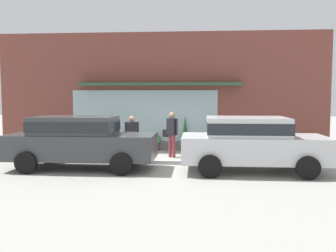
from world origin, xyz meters
TOP-DOWN VIEW (x-y plane):
  - ground_plane at (0.00, 0.00)m, footprint 60.00×60.00m
  - curb_strip at (0.00, -0.20)m, footprint 14.00×0.24m
  - storefront at (-0.01, 3.19)m, footprint 14.00×0.81m
  - fire_hydrant at (1.53, 0.89)m, footprint 0.44×0.41m
  - pedestrian_with_handbag at (0.61, 1.17)m, footprint 0.59×0.45m
  - pedestrian_passerby at (-0.78, 0.57)m, footprint 0.50×0.27m
  - parked_car_silver at (3.19, -1.28)m, footprint 4.31×2.11m
  - parked_car_dark_gray at (-2.13, -1.24)m, footprint 4.60×1.94m
  - potted_plant_low_front at (-4.58, 2.58)m, footprint 0.54×0.54m
  - potted_plant_window_left at (1.06, 2.87)m, footprint 0.30×0.30m
  - potted_plant_near_hydrant at (-0.17, 2.86)m, footprint 0.44×0.44m
  - potted_plant_corner_tall at (2.74, 2.81)m, footprint 0.40×0.40m
  - potted_plant_by_entrance at (4.35, 2.61)m, footprint 0.37×0.37m

SIDE VIEW (x-z plane):
  - ground_plane at x=0.00m, z-range 0.00..0.00m
  - curb_strip at x=0.00m, z-range 0.00..0.12m
  - potted_plant_by_entrance at x=4.35m, z-range 0.00..0.58m
  - potted_plant_low_front at x=-4.58m, z-range 0.02..0.70m
  - potted_plant_near_hydrant at x=-0.17m, z-range 0.04..0.72m
  - fire_hydrant at x=1.53m, z-range 0.00..0.84m
  - potted_plant_corner_tall at x=2.74m, z-range -0.02..1.17m
  - potted_plant_window_left at x=1.06m, z-range -0.03..1.45m
  - pedestrian_passerby at x=-0.78m, z-range 0.13..1.71m
  - parked_car_dark_gray at x=-2.13m, z-range 0.11..1.77m
  - parked_car_silver at x=3.19m, z-range 0.11..1.77m
  - pedestrian_with_handbag at x=0.61m, z-range 0.14..1.84m
  - storefront at x=-0.01m, z-range -0.05..4.92m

